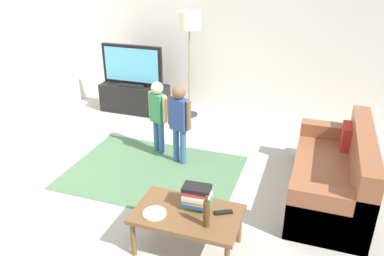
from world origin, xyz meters
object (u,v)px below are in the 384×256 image
Objects in this scene: tv_stand at (135,98)px; coffee_table at (187,217)px; couch at (337,177)px; bottle at (206,213)px; book_stack at (197,196)px; child_near_tv at (158,111)px; floor_lamp at (189,26)px; tv_remote at (223,212)px; child_center at (179,118)px; tv at (132,66)px; plate at (155,213)px.

tv_stand is 1.20× the size of coffee_table.
coffee_table is (-1.34, -1.32, 0.08)m from couch.
book_stack is at bearing 124.83° from bottle.
child_near_tv reaches higher than book_stack.
book_stack is 0.89× the size of bottle.
floor_lamp is 10.47× the size of tv_remote.
bottle reaches higher than tv_remote.
tv_stand is at bearing 153.61° from couch.
floor_lamp is at bearing 91.73° from child_near_tv.
child_center reaches higher than child_near_tv.
floor_lamp is 1.69× the size of child_near_tv.
child_center is at bearing 173.81° from couch.
child_center is 1.60m from book_stack.
tv_stand is 0.67× the size of couch.
tv is at bearing -90.00° from tv_stand.
book_stack is 0.30m from bottle.
floor_lamp is 3.56m from tv_remote.
tv reaches higher than tv_stand.
child_center reaches higher than tv_stand.
child_center is 1.88m from bottle.
plate reaches higher than coffee_table.
floor_lamp is 1.78× the size of coffee_table.
plate is (-1.62, -1.44, 0.14)m from couch.
coffee_table is (1.09, -3.17, -1.17)m from floor_lamp.
coffee_table is 0.21m from book_stack.
tv_remote is 0.77× the size of plate.
book_stack is 0.29m from tv_remote.
book_stack is (2.13, -2.88, -0.32)m from tv.
bottle is (-1.12, -1.44, 0.26)m from couch.
tv_remote is at bearing 17.35° from coffee_table.
plate is at bearing -67.47° from child_near_tv.
child_center reaches higher than tv_remote.
tv is at bearing 129.12° from child_near_tv.
tv_remote is (2.40, -2.92, 0.19)m from tv_stand.
couch is 3.30m from floor_lamp.
child_center is (0.39, -0.19, 0.03)m from child_near_tv.
plate is (1.80, -3.14, 0.18)m from tv_stand.
floor_lamp is at bearing 85.92° from tv_remote.
coffee_table is 4.55× the size of plate.
book_stack is (1.14, -3.05, -1.01)m from floor_lamp.
child_near_tv is 2.14m from tv_remote.
couch is 2.17m from plate.
child_near_tv is 4.79× the size of plate.
floor_lamp is at bearing 8.77° from tv_stand.
child_center is 3.51× the size of bottle.
couch is 1.88m from coffee_table.
bottle is at bearing -68.26° from floor_lamp.
book_stack is at bearing 36.06° from plate.
child_center is at bearing 117.96° from bottle.
coffee_table is 3.18× the size of bottle.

